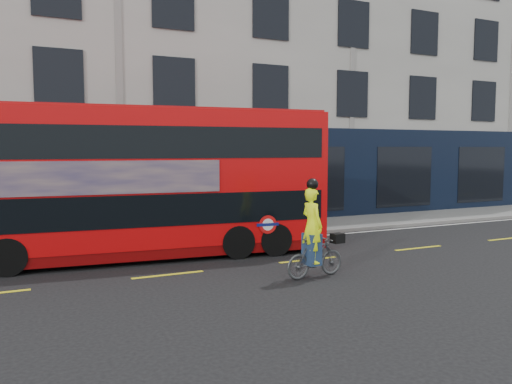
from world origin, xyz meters
TOP-DOWN VIEW (x-y plane):
  - ground at (0.00, 0.00)m, footprint 120.00×120.00m
  - pavement at (0.00, 6.50)m, footprint 60.00×3.00m
  - kerb at (0.00, 5.00)m, footprint 60.00×0.12m
  - building_terrace at (0.00, 12.94)m, footprint 50.00×10.07m
  - road_edge_line at (0.00, 4.70)m, footprint 58.00×0.10m
  - lane_dashes at (0.00, 1.50)m, footprint 58.00×0.12m
  - bus at (-0.05, 3.79)m, footprint 10.71×3.33m
  - cyclist at (3.15, -0.21)m, footprint 1.68×0.70m

SIDE VIEW (x-z plane):
  - ground at x=0.00m, z-range 0.00..0.00m
  - road_edge_line at x=0.00m, z-range 0.00..0.01m
  - lane_dashes at x=0.00m, z-range 0.00..0.01m
  - pavement at x=0.00m, z-range 0.00..0.12m
  - kerb at x=0.00m, z-range 0.00..0.13m
  - cyclist at x=3.15m, z-range -0.37..2.04m
  - bus at x=-0.05m, z-range 0.05..4.30m
  - building_terrace at x=0.00m, z-range -0.01..14.99m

